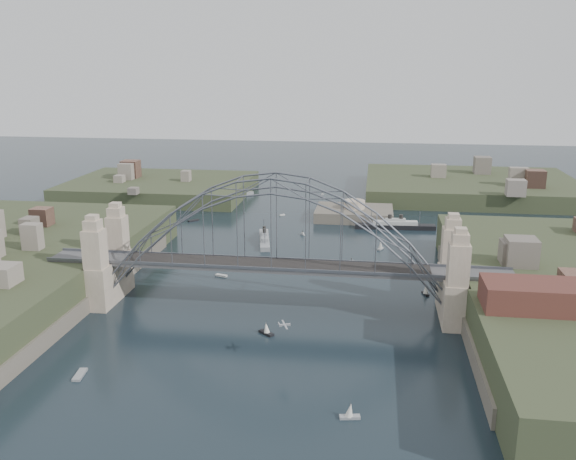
# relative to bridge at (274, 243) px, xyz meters

# --- Properties ---
(ground) EXTENTS (500.00, 500.00, 0.00)m
(ground) POSITION_rel_bridge_xyz_m (0.00, 0.00, -12.32)
(ground) COLOR black
(ground) RESTS_ON ground
(bridge) EXTENTS (84.00, 13.80, 24.60)m
(bridge) POSITION_rel_bridge_xyz_m (0.00, 0.00, 0.00)
(bridge) COLOR #4D4D50
(bridge) RESTS_ON ground
(headland_nw) EXTENTS (60.00, 45.00, 9.00)m
(headland_nw) POSITION_rel_bridge_xyz_m (-55.00, 95.00, -11.82)
(headland_nw) COLOR #333C23
(headland_nw) RESTS_ON ground
(headland_ne) EXTENTS (70.00, 55.00, 9.50)m
(headland_ne) POSITION_rel_bridge_xyz_m (50.00, 110.00, -11.57)
(headland_ne) COLOR #333C23
(headland_ne) RESTS_ON ground
(fort_island) EXTENTS (22.00, 16.00, 9.40)m
(fort_island) POSITION_rel_bridge_xyz_m (12.00, 70.00, -12.66)
(fort_island) COLOR #5A5347
(fort_island) RESTS_ON ground
(wharf_shed) EXTENTS (20.00, 8.00, 4.00)m
(wharf_shed) POSITION_rel_bridge_xyz_m (44.00, -14.00, -2.32)
(wharf_shed) COLOR #592D26
(wharf_shed) RESTS_ON shore_east
(finger_pier) EXTENTS (4.00, 22.00, 1.40)m
(finger_pier) POSITION_rel_bridge_xyz_m (39.00, -28.00, -11.62)
(finger_pier) COLOR #4D4D50
(finger_pier) RESTS_ON ground
(naval_cruiser_near) EXTENTS (5.59, 17.15, 5.11)m
(naval_cruiser_near) POSITION_rel_bridge_xyz_m (-9.40, 42.32, -11.53)
(naval_cruiser_near) COLOR #93979B
(naval_cruiser_near) RESTS_ON ground
(naval_cruiser_far) EXTENTS (7.69, 13.62, 4.76)m
(naval_cruiser_far) POSITION_rel_bridge_xyz_m (-27.13, 93.15, -11.58)
(naval_cruiser_far) COLOR #93979B
(naval_cruiser_far) RESTS_ON ground
(ocean_liner) EXTENTS (21.76, 4.34, 5.31)m
(ocean_liner) POSITION_rel_bridge_xyz_m (23.45, 60.09, -11.50)
(ocean_liner) COLOR black
(ocean_liner) RESTS_ON ground
(aeroplane) EXTENTS (1.90, 3.27, 0.49)m
(aeroplane) POSITION_rel_bridge_xyz_m (4.73, -20.52, -6.40)
(aeroplane) COLOR #ADAFB4
(small_boat_a) EXTENTS (2.66, 1.51, 0.45)m
(small_boat_a) POSITION_rel_bridge_xyz_m (-13.88, 15.62, -12.17)
(small_boat_a) COLOR beige
(small_boat_a) RESTS_ON ground
(small_boat_b) EXTENTS (2.06, 1.26, 1.43)m
(small_boat_b) POSITION_rel_bridge_xyz_m (12.94, 27.89, -12.03)
(small_boat_b) COLOR beige
(small_boat_b) RESTS_ON ground
(small_boat_c) EXTENTS (2.87, 2.55, 2.38)m
(small_boat_c) POSITION_rel_bridge_xyz_m (0.51, -11.36, -11.55)
(small_boat_c) COLOR beige
(small_boat_c) RESTS_ON ground
(small_boat_d) EXTENTS (1.69, 2.49, 2.38)m
(small_boat_d) POSITION_rel_bridge_xyz_m (19.44, 39.81, -11.46)
(small_boat_d) COLOR beige
(small_boat_d) RESTS_ON ground
(small_boat_e) EXTENTS (3.00, 3.01, 0.45)m
(small_boat_e) POSITION_rel_bridge_xyz_m (-33.20, 60.58, -12.17)
(small_boat_e) COLOR beige
(small_boat_e) RESTS_ON ground
(small_boat_f) EXTENTS (1.31, 1.27, 1.43)m
(small_boat_f) POSITION_rel_bridge_xyz_m (-0.65, 49.94, -12.02)
(small_boat_f) COLOR beige
(small_boat_f) RESTS_ON ground
(small_boat_g) EXTENTS (2.73, 1.30, 2.38)m
(small_boat_g) POSITION_rel_bridge_xyz_m (15.31, -34.67, -11.50)
(small_boat_g) COLOR beige
(small_boat_g) RESTS_ON ground
(small_boat_h) EXTENTS (1.64, 1.72, 0.45)m
(small_boat_h) POSITION_rel_bridge_xyz_m (-9.14, 70.50, -12.17)
(small_boat_h) COLOR beige
(small_boat_h) RESTS_ON ground
(small_boat_i) EXTENTS (1.43, 2.22, 2.38)m
(small_boat_i) POSITION_rel_bridge_xyz_m (27.97, 10.69, -11.40)
(small_boat_i) COLOR beige
(small_boat_i) RESTS_ON ground
(small_boat_j) EXTENTS (1.60, 3.64, 0.45)m
(small_boat_j) POSITION_rel_bridge_xyz_m (-23.57, -29.08, -12.17)
(small_boat_j) COLOR beige
(small_boat_j) RESTS_ON ground
(small_boat_k) EXTENTS (0.70, 2.07, 1.43)m
(small_boat_k) POSITION_rel_bridge_xyz_m (0.13, 100.77, -12.04)
(small_boat_k) COLOR beige
(small_boat_k) RESTS_ON ground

